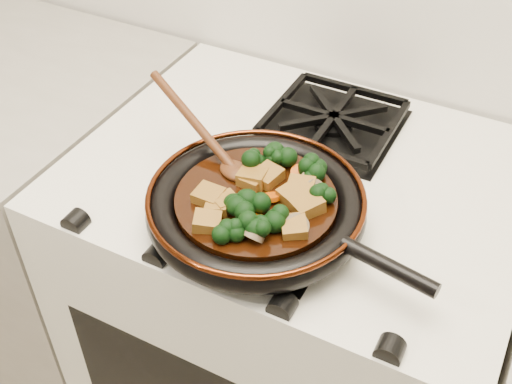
% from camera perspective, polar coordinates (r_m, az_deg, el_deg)
% --- Properties ---
extents(stove, '(0.76, 0.60, 0.90)m').
position_cam_1_polar(stove, '(1.41, 3.15, -12.30)').
color(stove, white).
rests_on(stove, ground).
extents(burner_grate_front, '(0.23, 0.23, 0.03)m').
position_cam_1_polar(burner_grate_front, '(0.98, 0.65, -2.01)').
color(burner_grate_front, black).
rests_on(burner_grate_front, stove).
extents(burner_grate_back, '(0.23, 0.23, 0.03)m').
position_cam_1_polar(burner_grate_back, '(1.18, 6.88, 6.30)').
color(burner_grate_back, black).
rests_on(burner_grate_back, stove).
extents(skillet, '(0.45, 0.33, 0.05)m').
position_cam_1_polar(skillet, '(0.95, 0.11, -1.24)').
color(skillet, black).
rests_on(skillet, burner_grate_front).
extents(braising_sauce, '(0.24, 0.24, 0.02)m').
position_cam_1_polar(braising_sauce, '(0.95, 0.00, -0.95)').
color(braising_sauce, black).
rests_on(braising_sauce, skillet).
extents(tofu_cube_0, '(0.05, 0.05, 0.03)m').
position_cam_1_polar(tofu_cube_0, '(0.94, 3.97, 0.18)').
color(tofu_cube_0, brown).
rests_on(tofu_cube_0, braising_sauce).
extents(tofu_cube_1, '(0.05, 0.05, 0.03)m').
position_cam_1_polar(tofu_cube_1, '(0.96, -0.24, 1.36)').
color(tofu_cube_1, brown).
rests_on(tofu_cube_1, braising_sauce).
extents(tofu_cube_2, '(0.04, 0.04, 0.02)m').
position_cam_1_polar(tofu_cube_2, '(0.92, -3.40, -1.21)').
color(tofu_cube_2, brown).
rests_on(tofu_cube_2, braising_sauce).
extents(tofu_cube_3, '(0.06, 0.06, 0.03)m').
position_cam_1_polar(tofu_cube_3, '(0.93, 3.67, -0.30)').
color(tofu_cube_3, brown).
rests_on(tofu_cube_3, braising_sauce).
extents(tofu_cube_4, '(0.03, 0.04, 0.02)m').
position_cam_1_polar(tofu_cube_4, '(0.96, -0.26, 1.02)').
color(tofu_cube_4, brown).
rests_on(tofu_cube_4, braising_sauce).
extents(tofu_cube_5, '(0.04, 0.05, 0.03)m').
position_cam_1_polar(tofu_cube_5, '(0.96, 1.04, 1.37)').
color(tofu_cube_5, brown).
rests_on(tofu_cube_5, braising_sauce).
extents(tofu_cube_6, '(0.04, 0.04, 0.02)m').
position_cam_1_polar(tofu_cube_6, '(0.93, -4.24, -0.38)').
color(tofu_cube_6, brown).
rests_on(tofu_cube_6, braising_sauce).
extents(tofu_cube_7, '(0.05, 0.05, 0.02)m').
position_cam_1_polar(tofu_cube_7, '(0.92, -2.72, -0.96)').
color(tofu_cube_7, brown).
rests_on(tofu_cube_7, braising_sauce).
extents(tofu_cube_8, '(0.05, 0.05, 0.02)m').
position_cam_1_polar(tofu_cube_8, '(0.89, 3.40, -3.16)').
color(tofu_cube_8, brown).
rests_on(tofu_cube_8, braising_sauce).
extents(tofu_cube_9, '(0.06, 0.06, 0.03)m').
position_cam_1_polar(tofu_cube_9, '(0.92, 4.49, -1.20)').
color(tofu_cube_9, brown).
rests_on(tofu_cube_9, braising_sauce).
extents(tofu_cube_10, '(0.05, 0.05, 0.03)m').
position_cam_1_polar(tofu_cube_10, '(0.89, -4.37, -2.72)').
color(tofu_cube_10, brown).
rests_on(tofu_cube_10, braising_sauce).
extents(broccoli_floret_0, '(0.09, 0.09, 0.07)m').
position_cam_1_polar(broccoli_floret_0, '(0.91, -1.39, -1.30)').
color(broccoli_floret_0, black).
rests_on(broccoli_floret_0, braising_sauce).
extents(broccoli_floret_1, '(0.09, 0.08, 0.06)m').
position_cam_1_polar(broccoli_floret_1, '(0.91, -0.48, -1.42)').
color(broccoli_floret_1, black).
rests_on(broccoli_floret_1, braising_sauce).
extents(broccoli_floret_2, '(0.08, 0.08, 0.07)m').
position_cam_1_polar(broccoli_floret_2, '(0.97, 4.93, 1.63)').
color(broccoli_floret_2, black).
rests_on(broccoli_floret_2, braising_sauce).
extents(broccoli_floret_3, '(0.09, 0.08, 0.06)m').
position_cam_1_polar(broccoli_floret_3, '(0.88, 0.19, -3.21)').
color(broccoli_floret_3, black).
rests_on(broccoli_floret_3, braising_sauce).
extents(broccoli_floret_4, '(0.08, 0.08, 0.06)m').
position_cam_1_polar(broccoli_floret_4, '(0.93, 5.72, -0.27)').
color(broccoli_floret_4, black).
rests_on(broccoli_floret_4, braising_sauce).
extents(broccoli_floret_5, '(0.09, 0.10, 0.08)m').
position_cam_1_polar(broccoli_floret_5, '(0.99, 2.04, 3.07)').
color(broccoli_floret_5, black).
rests_on(broccoli_floret_5, braising_sauce).
extents(broccoli_floret_6, '(0.08, 0.08, 0.06)m').
position_cam_1_polar(broccoli_floret_6, '(0.97, 4.63, 1.77)').
color(broccoli_floret_6, black).
rests_on(broccoli_floret_6, braising_sauce).
extents(broccoli_floret_7, '(0.09, 0.09, 0.06)m').
position_cam_1_polar(broccoli_floret_7, '(0.99, -0.36, 2.90)').
color(broccoli_floret_7, black).
rests_on(broccoli_floret_7, braising_sauce).
extents(broccoli_floret_8, '(0.07, 0.07, 0.07)m').
position_cam_1_polar(broccoli_floret_8, '(0.87, -2.08, -3.71)').
color(broccoli_floret_8, black).
rests_on(broccoli_floret_8, braising_sauce).
extents(broccoli_floret_9, '(0.09, 0.09, 0.06)m').
position_cam_1_polar(broccoli_floret_9, '(0.89, 1.35, -2.70)').
color(broccoli_floret_9, black).
rests_on(broccoli_floret_9, braising_sauce).
extents(carrot_coin_0, '(0.03, 0.03, 0.02)m').
position_cam_1_polar(carrot_coin_0, '(0.93, -3.21, -0.50)').
color(carrot_coin_0, '#BD4505').
rests_on(carrot_coin_0, braising_sauce).
extents(carrot_coin_1, '(0.03, 0.03, 0.02)m').
position_cam_1_polar(carrot_coin_1, '(0.90, -0.27, -2.40)').
color(carrot_coin_1, '#BD4505').
rests_on(carrot_coin_1, braising_sauce).
extents(carrot_coin_2, '(0.03, 0.03, 0.01)m').
position_cam_1_polar(carrot_coin_2, '(0.98, 3.91, 1.76)').
color(carrot_coin_2, '#BD4505').
rests_on(carrot_coin_2, braising_sauce).
extents(carrot_coin_3, '(0.03, 0.03, 0.02)m').
position_cam_1_polar(carrot_coin_3, '(0.95, 4.86, 0.08)').
color(carrot_coin_3, '#BD4505').
rests_on(carrot_coin_3, braising_sauce).
extents(carrot_coin_4, '(0.03, 0.03, 0.02)m').
position_cam_1_polar(carrot_coin_4, '(0.93, 1.37, -0.46)').
color(carrot_coin_4, '#BD4505').
rests_on(carrot_coin_4, braising_sauce).
extents(mushroom_slice_0, '(0.04, 0.04, 0.02)m').
position_cam_1_polar(mushroom_slice_0, '(1.00, 1.82, 2.88)').
color(mushroom_slice_0, '#7B6547').
rests_on(mushroom_slice_0, braising_sauce).
extents(mushroom_slice_1, '(0.05, 0.05, 0.03)m').
position_cam_1_polar(mushroom_slice_1, '(0.89, 3.63, -2.99)').
color(mushroom_slice_1, '#7B6547').
rests_on(mushroom_slice_1, braising_sauce).
extents(mushroom_slice_2, '(0.04, 0.04, 0.02)m').
position_cam_1_polar(mushroom_slice_2, '(0.96, 4.86, 0.98)').
color(mushroom_slice_2, '#7B6547').
rests_on(mushroom_slice_2, braising_sauce).
extents(mushroom_slice_3, '(0.03, 0.03, 0.03)m').
position_cam_1_polar(mushroom_slice_3, '(0.87, -0.24, -3.95)').
color(mushroom_slice_3, '#7B6547').
rests_on(mushroom_slice_3, braising_sauce).
extents(mushroom_slice_4, '(0.04, 0.04, 0.03)m').
position_cam_1_polar(mushroom_slice_4, '(0.94, 5.25, 0.01)').
color(mushroom_slice_4, '#7B6547').
rests_on(mushroom_slice_4, braising_sauce).
extents(wooden_spoon, '(0.14, 0.08, 0.22)m').
position_cam_1_polar(wooden_spoon, '(1.00, -3.99, 4.41)').
color(wooden_spoon, '#4C2510').
rests_on(wooden_spoon, braising_sauce).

